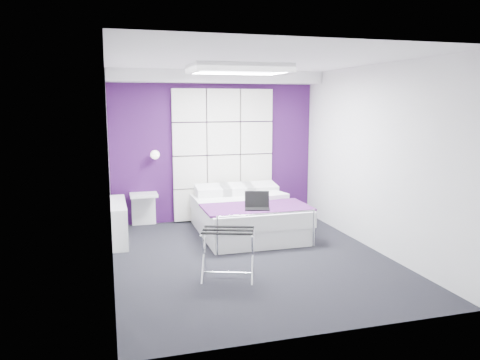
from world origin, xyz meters
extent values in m
plane|color=black|center=(0.00, 0.00, 0.00)|extent=(4.40, 4.40, 0.00)
plane|color=white|center=(0.00, 0.00, 2.60)|extent=(4.40, 4.40, 0.00)
plane|color=silver|center=(0.00, 2.20, 1.30)|extent=(3.60, 0.00, 3.60)
plane|color=silver|center=(-1.80, 0.00, 1.30)|extent=(0.00, 4.40, 4.40)
plane|color=silver|center=(1.80, 0.00, 1.30)|extent=(0.00, 4.40, 4.40)
cube|color=#360F45|center=(0.00, 2.19, 1.30)|extent=(3.58, 0.02, 2.58)
cube|color=white|center=(0.00, 1.95, 2.50)|extent=(3.58, 0.50, 0.20)
sphere|color=white|center=(-1.05, 2.06, 1.22)|extent=(0.15, 0.15, 0.15)
cube|color=white|center=(-1.69, 1.30, 0.30)|extent=(0.22, 1.20, 0.60)
cube|color=white|center=(0.30, 1.17, 0.14)|extent=(1.49, 1.86, 0.28)
cube|color=white|center=(0.30, 1.17, 0.40)|extent=(1.53, 1.90, 0.23)
cube|color=#49144C|center=(0.30, 0.71, 0.53)|extent=(1.59, 0.84, 0.03)
cube|color=white|center=(-1.26, 2.02, 0.55)|extent=(0.45, 0.35, 0.05)
cube|color=black|center=(-0.48, -0.63, 0.59)|extent=(0.60, 0.45, 0.01)
cube|color=black|center=(0.25, 0.52, 0.55)|extent=(0.36, 0.25, 0.02)
cube|color=black|center=(0.25, 0.65, 0.68)|extent=(0.36, 0.01, 0.24)
camera|label=1|loc=(-1.80, -5.80, 2.08)|focal=35.00mm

